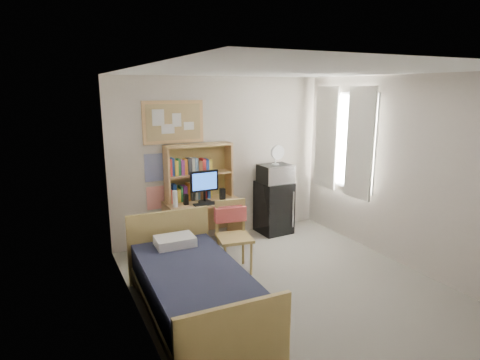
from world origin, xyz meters
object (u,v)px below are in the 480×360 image
bed (195,294)px  desk_fan (276,156)px  speaker_right (222,194)px  bulletin_board (173,122)px  mini_fridge (274,207)px  microwave (275,173)px  desk (204,223)px  desk_chair (234,237)px  speaker_left (186,200)px  monitor (204,187)px

bed → desk_fan: (2.13, 1.89, 1.05)m
speaker_right → bulletin_board: bearing=150.5°
mini_fridge → bed: mini_fridge is taller
bulletin_board → microwave: (1.63, -0.28, -0.89)m
desk → desk_chair: desk_chair is taller
speaker_right → desk_fan: size_ratio=0.61×
microwave → desk_fan: 0.30m
desk → desk_chair: size_ratio=1.20×
desk → speaker_right: size_ratio=6.38×
bed → microwave: (2.13, 1.89, 0.75)m
speaker_left → microwave: (1.59, 0.07, 0.23)m
desk_fan → speaker_left: bearing=-179.5°
desk_chair → microwave: 1.73m
mini_fridge → speaker_right: size_ratio=4.88×
desk_chair → microwave: size_ratio=1.87×
bulletin_board → microwave: bearing=-9.8°
bulletin_board → speaker_left: (0.04, -0.36, -1.12)m
bulletin_board → desk_chair: 2.00m
mini_fridge → microwave: microwave is taller
mini_fridge → microwave: bearing=-90.0°
speaker_right → microwave: (0.99, 0.06, 0.22)m
desk_chair → speaker_left: bearing=118.2°
desk → bed: size_ratio=0.57×
bulletin_board → monitor: size_ratio=1.98×
mini_fridge → desk_fan: (0.00, -0.02, 0.89)m
bulletin_board → desk: (0.34, -0.29, -1.56)m
bulletin_board → speaker_left: bearing=-83.7°
monitor → microwave: 1.30m
monitor → desk_chair: bearing=-89.2°
bulletin_board → speaker_right: (0.64, -0.35, -1.11)m
mini_fridge → bed: (-2.12, -1.91, -0.16)m
desk_chair → speaker_right: desk_chair is taller
desk → monitor: monitor is taller
bulletin_board → desk_fan: bulletin_board is taller
desk → mini_fridge: 1.30m
bed → microwave: microwave is taller
mini_fridge → microwave: size_ratio=1.71×
mini_fridge → speaker_left: (-1.59, -0.09, 0.36)m
speaker_left → microwave: microwave is taller
monitor → speaker_right: monitor is taller
desk → desk_fan: desk_fan is taller
desk_chair → mini_fridge: desk_chair is taller
speaker_left → microwave: 1.61m
mini_fridge → desk_fan: size_ratio=2.99×
bed → desk_chair: bearing=45.9°
speaker_left → desk_fan: 1.68m
speaker_left → desk_fan: size_ratio=0.53×
bulletin_board → desk_fan: (1.63, -0.28, -0.59)m
mini_fridge → speaker_left: size_ratio=5.62×
desk_chair → mini_fridge: 1.65m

